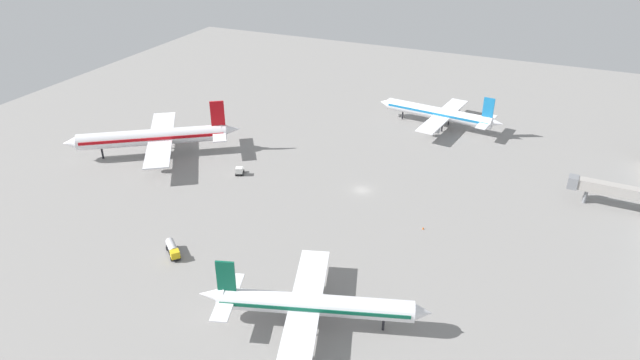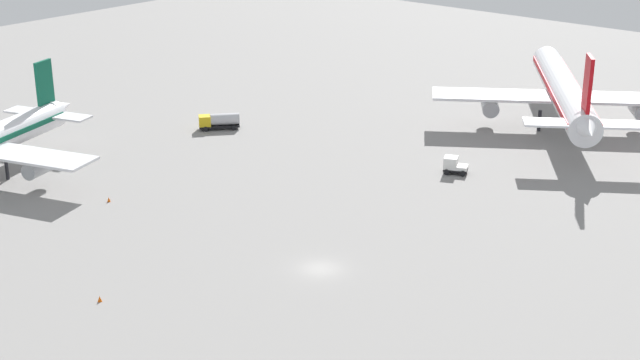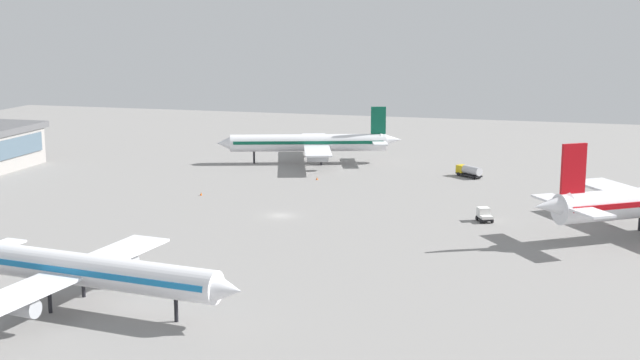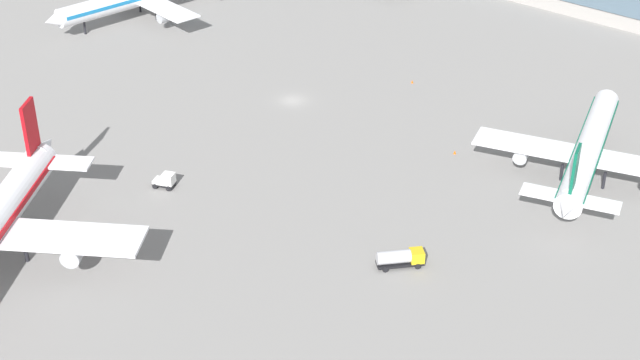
{
  "view_description": "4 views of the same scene",
  "coord_description": "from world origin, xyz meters",
  "px_view_note": "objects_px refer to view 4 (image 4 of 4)",
  "views": [
    {
      "loc": [
        -125.01,
        -43.04,
        73.22
      ],
      "look_at": [
        -7.02,
        9.08,
        4.55
      ],
      "focal_mm": 31.74,
      "sensor_mm": 36.0,
      "label": 1
    },
    {
      "loc": [
        58.09,
        -69.1,
        43.94
      ],
      "look_at": [
        -8.44,
        10.03,
        5.25
      ],
      "focal_mm": 52.42,
      "sensor_mm": 36.0,
      "label": 2
    },
    {
      "loc": [
        142.45,
        46.05,
        35.69
      ],
      "look_at": [
        -2.12,
        6.63,
        6.26
      ],
      "focal_mm": 49.61,
      "sensor_mm": 36.0,
      "label": 3
    },
    {
      "loc": [
        -102.66,
        113.1,
        74.95
      ],
      "look_at": [
        -24.35,
        21.06,
        2.47
      ],
      "focal_mm": 53.28,
      "sensor_mm": 36.0,
      "label": 4
    }
  ],
  "objects_px": {
    "airplane_taxiing": "(589,150)",
    "baggage_tug": "(166,180)",
    "fuel_truck": "(400,258)",
    "safety_cone_near_gate": "(412,81)",
    "safety_cone_mid_apron": "(455,152)"
  },
  "relations": [
    {
      "from": "airplane_taxiing",
      "to": "baggage_tug",
      "type": "distance_m",
      "value": 64.38
    },
    {
      "from": "fuel_truck",
      "to": "safety_cone_near_gate",
      "type": "bearing_deg",
      "value": 74.63
    },
    {
      "from": "fuel_truck",
      "to": "baggage_tug",
      "type": "bearing_deg",
      "value": 140.12
    },
    {
      "from": "safety_cone_near_gate",
      "to": "safety_cone_mid_apron",
      "type": "xyz_separation_m",
      "value": [
        -20.88,
        17.41,
        0.0
      ]
    },
    {
      "from": "airplane_taxiing",
      "to": "safety_cone_mid_apron",
      "type": "height_order",
      "value": "airplane_taxiing"
    },
    {
      "from": "airplane_taxiing",
      "to": "baggage_tug",
      "type": "relative_size",
      "value": 11.34
    },
    {
      "from": "airplane_taxiing",
      "to": "safety_cone_mid_apron",
      "type": "xyz_separation_m",
      "value": [
        19.26,
        6.89,
        -4.45
      ]
    },
    {
      "from": "airplane_taxiing",
      "to": "baggage_tug",
      "type": "xyz_separation_m",
      "value": [
        46.95,
        43.9,
        -3.6
      ]
    },
    {
      "from": "safety_cone_near_gate",
      "to": "baggage_tug",
      "type": "bearing_deg",
      "value": 82.87
    },
    {
      "from": "baggage_tug",
      "to": "fuel_truck",
      "type": "distance_m",
      "value": 39.61
    },
    {
      "from": "airplane_taxiing",
      "to": "fuel_truck",
      "type": "distance_m",
      "value": 38.36
    },
    {
      "from": "fuel_truck",
      "to": "airplane_taxiing",
      "type": "bearing_deg",
      "value": 28.77
    },
    {
      "from": "airplane_taxiing",
      "to": "safety_cone_mid_apron",
      "type": "distance_m",
      "value": 20.94
    },
    {
      "from": "baggage_tug",
      "to": "fuel_truck",
      "type": "bearing_deg",
      "value": -14.68
    },
    {
      "from": "airplane_taxiing",
      "to": "baggage_tug",
      "type": "bearing_deg",
      "value": 115.51
    }
  ]
}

